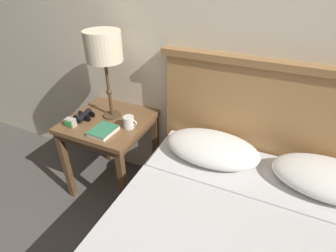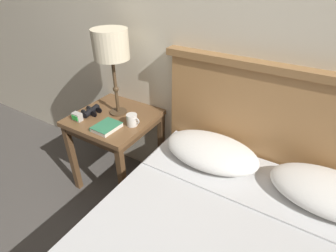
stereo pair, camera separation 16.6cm
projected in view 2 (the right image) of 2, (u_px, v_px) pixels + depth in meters
wall_back at (211, 27)px, 1.59m from camera, size 8.00×0.06×2.60m
nightstand at (115, 125)px, 2.02m from camera, size 0.58×0.58×0.65m
table_lamp at (111, 47)px, 1.74m from camera, size 0.24×0.24×0.62m
book_on_nightstand at (106, 127)px, 1.81m from camera, size 0.15×0.18×0.03m
binoculars_pair at (91, 111)px, 1.98m from camera, size 0.15×0.16×0.05m
coffee_mug at (132, 120)px, 1.83m from camera, size 0.10×0.08×0.08m
alarm_clock at (77, 117)px, 1.89m from camera, size 0.07×0.05×0.06m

